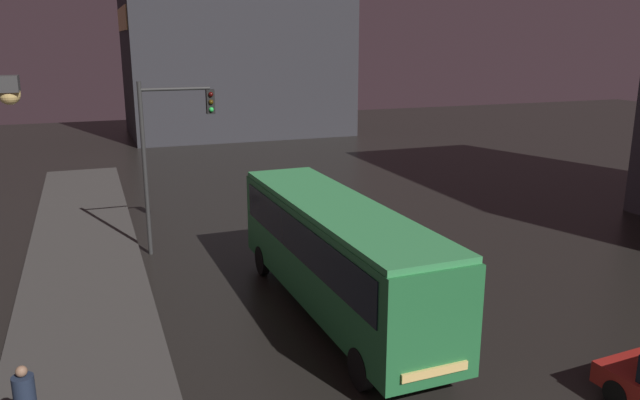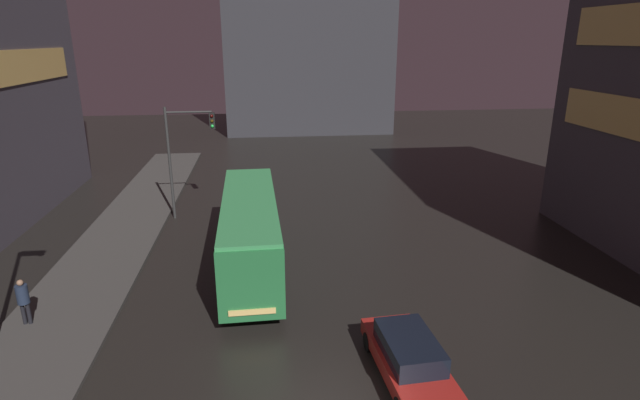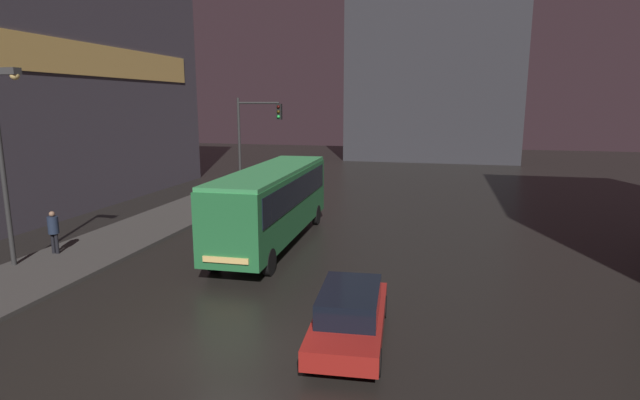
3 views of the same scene
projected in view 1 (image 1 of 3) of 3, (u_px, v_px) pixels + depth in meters
The scene contains 4 objects.
sidewalk_left at pixel (86, 343), 16.61m from camera, with size 4.00×48.00×0.15m.
bus_near at pixel (336, 247), 18.01m from camera, with size 2.65×10.82×3.38m.
pedestrian_near at pixel (25, 399), 11.97m from camera, with size 0.55×0.55×1.76m.
traffic_light_main at pixel (168, 140), 22.94m from camera, with size 2.75×0.35×6.47m.
Camera 1 is at (-8.45, -6.36, 7.90)m, focal length 35.00 mm.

